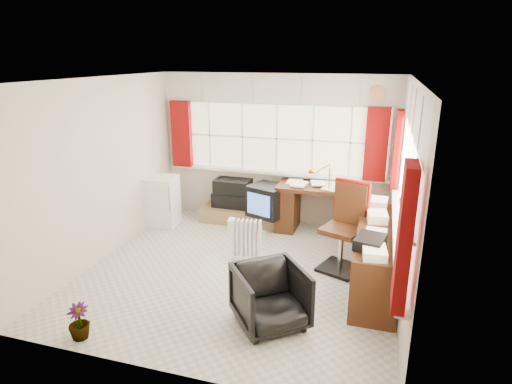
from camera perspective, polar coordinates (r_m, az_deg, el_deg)
ground at (r=5.83m, az=-2.17°, el=-10.58°), size 4.00×4.00×0.00m
room_walls at (r=5.29m, az=-2.36°, el=3.89°), size 4.00×4.00×4.00m
window_back at (r=7.23m, az=2.68°, el=3.14°), size 3.70×0.12×3.60m
window_right at (r=5.19m, az=18.54°, el=-3.74°), size 0.12×3.70×3.60m
curtains at (r=5.97m, az=9.03°, el=4.85°), size 3.83×3.83×1.15m
overhead_cabinets at (r=5.90m, az=10.02°, el=12.48°), size 3.98×3.98×0.48m
desk at (r=7.00m, az=8.49°, el=-1.88°), size 1.36×0.68×0.82m
desk_lamp at (r=6.56m, az=9.81°, el=2.62°), size 0.17×0.15×0.43m
task_chair at (r=5.83m, az=11.99°, el=-4.08°), size 0.65×0.67×1.20m
office_chair at (r=4.66m, az=1.91°, el=-13.80°), size 0.99×1.00×0.66m
radiator at (r=6.01m, az=-1.23°, el=-6.99°), size 0.42×0.20×0.61m
credenza at (r=5.58m, az=15.72°, el=-8.12°), size 0.50×2.00×0.85m
file_tray at (r=4.88m, az=14.97°, el=-6.48°), size 0.36×0.43×0.13m
tv_bench at (r=7.42m, az=-1.96°, el=-3.11°), size 1.40×0.50×0.25m
crt_tv at (r=6.99m, az=1.59°, el=-1.14°), size 0.70×0.67×0.51m
hifi_stack at (r=7.45m, az=-3.07°, el=-0.15°), size 0.67×0.43×0.48m
mini_fridge at (r=7.39m, az=-12.42°, el=-1.18°), size 0.56×0.56×0.84m
spray_bottle_a at (r=7.55m, az=-4.30°, el=-2.67°), size 0.13×0.13×0.28m
spray_bottle_b at (r=6.75m, az=0.76°, el=-5.49°), size 0.10×0.11×0.20m
flower_vase at (r=4.86m, az=-22.56°, el=-15.68°), size 0.26×0.26×0.38m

